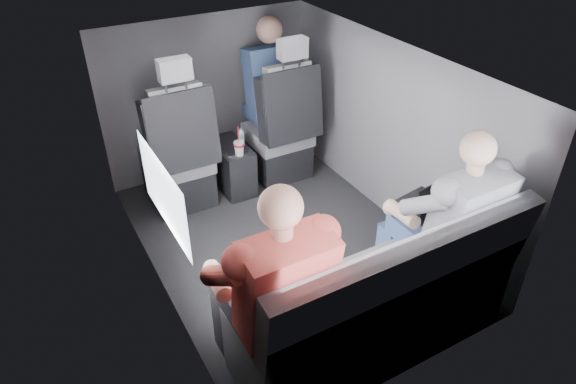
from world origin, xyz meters
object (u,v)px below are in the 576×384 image
soda_cup (239,148)px  center_console (232,167)px  laptop_white (263,262)px  passenger_rear_right (446,221)px  passenger_front_right (270,84)px  water_bottle (241,138)px  rear_bench (377,307)px  laptop_black (426,202)px  front_seat_left (179,161)px  front_seat_right (281,135)px  passenger_rear_left (271,289)px

soda_cup → center_console: bearing=89.1°
center_console → laptop_white: (-0.54, -1.64, 0.43)m
laptop_white → passenger_rear_right: (1.06, -0.20, 0.00)m
passenger_rear_right → passenger_front_right: (-0.03, 2.07, 0.12)m
center_console → water_bottle: (0.08, -0.05, 0.27)m
rear_bench → laptop_white: bearing=151.2°
center_console → laptop_black: size_ratio=1.36×
front_seat_left → laptop_black: size_ratio=3.60×
laptop_black → passenger_rear_right: (-0.04, -0.21, 0.01)m
rear_bench → passenger_rear_right: (0.52, 0.09, 0.33)m
front_seat_right → water_bottle: front_seat_right is taller
rear_bench → passenger_rear_right: bearing=10.3°
passenger_rear_left → passenger_rear_right: (1.12, 0.00, -0.01)m
front_seat_right → passenger_rear_right: (0.07, -1.81, 0.24)m
front_seat_right → passenger_rear_right: 1.82m
center_console → passenger_rear_right: size_ratio=0.39×
center_console → laptop_black: bearing=-71.1°
front_seat_left → front_seat_right: 0.90m
laptop_white → passenger_rear_left: size_ratio=0.33×
passenger_rear_right → passenger_front_right: size_ratio=1.40×
center_console → passenger_rear_left: (-0.60, -1.85, 0.45)m
soda_cup → laptop_black: 1.57m
front_seat_left → water_bottle: 0.53m
rear_bench → soda_cup: (-0.00, 1.76, 0.15)m
center_console → laptop_white: bearing=-108.3°
laptop_black → passenger_rear_right: passenger_rear_right is taller
passenger_rear_left → passenger_front_right: 2.34m
rear_bench → front_seat_right: bearing=76.7°
passenger_front_right → front_seat_right: bearing=-98.8°
center_console → front_seat_right: bearing=-5.1°
front_seat_left → rear_bench: (0.45, -1.90, -0.09)m
water_bottle → passenger_front_right: passenger_front_right is taller
water_bottle → laptop_white: 1.72m
front_seat_right → water_bottle: 0.38m
front_seat_left → laptop_white: bearing=-93.3°
laptop_white → front_seat_left: bearing=86.7°
front_seat_left → laptop_black: bearing=-57.7°
soda_cup → laptop_white: size_ratio=0.59×
water_bottle → passenger_rear_left: 1.93m
front_seat_right → rear_bench: front_seat_right is taller
front_seat_left → front_seat_right: same height
water_bottle → passenger_rear_left: (-0.68, -1.80, 0.18)m
center_console → rear_bench: 1.94m
front_seat_right → rear_bench: (-0.45, -1.90, -0.09)m
laptop_white → passenger_rear_right: size_ratio=0.34×
center_console → rear_bench: rear_bench is taller
laptop_white → passenger_rear_left: (-0.06, -0.20, 0.02)m
rear_bench → laptop_black: 0.72m
water_bottle → passenger_rear_right: bearing=-76.2°
soda_cup → passenger_rear_left: passenger_rear_left is taller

